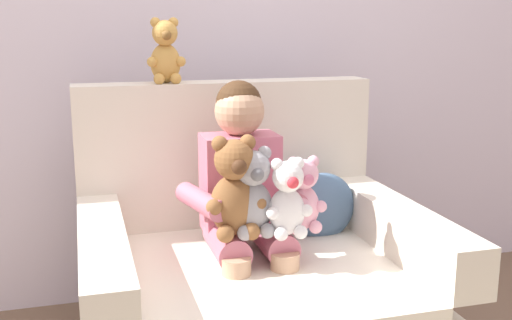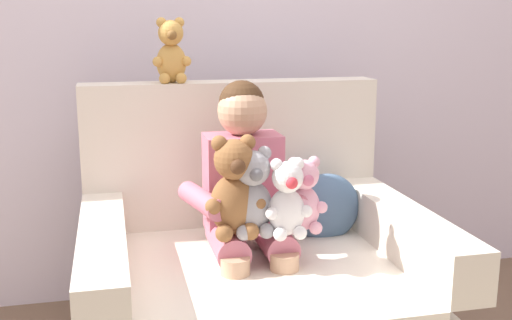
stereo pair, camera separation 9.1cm
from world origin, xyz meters
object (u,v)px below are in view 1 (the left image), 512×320
Objects in this scene: plush_pink at (303,196)px; throw_pillow at (321,207)px; armchair at (252,287)px; plush_brown at (234,190)px; plush_grey at (253,194)px; plush_honey_on_backrest at (165,53)px; seated_child at (245,191)px; plush_white at (288,200)px.

throw_pillow is at bearing 69.07° from plush_pink.
armchair is 3.46× the size of plush_brown.
plush_honey_on_backrest is (-0.19, 0.48, 0.42)m from plush_grey.
seated_child is at bearing 89.47° from plush_grey.
armchair is at bearing 152.02° from plush_pink.
plush_brown is (-0.07, -0.14, 0.05)m from seated_child.
armchair reaches higher than plush_grey.
plush_grey is 1.16× the size of plush_pink.
seated_child is at bearing 147.47° from plush_pink.
plush_honey_on_backrest is 0.80m from throw_pillow.
plush_brown is 1.25× the size of throw_pillow.
plush_brown is at bearing 179.44° from plush_grey.
throw_pillow is (0.39, 0.24, -0.16)m from plush_brown.
plush_white is at bearing -15.43° from plush_grey.
plush_pink reaches higher than throw_pillow.
seated_child is at bearing -56.71° from plush_honey_on_backrest.
throw_pillow is (0.17, 0.25, -0.12)m from plush_pink.
armchair is at bearing -155.96° from throw_pillow.
plush_honey_on_backrest is at bearing 121.23° from armchair.
plush_grey reaches higher than plush_pink.
plush_grey is (-0.03, -0.11, 0.36)m from armchair.
plush_brown is 0.64m from plush_honey_on_backrest.
plush_grey is 0.11m from plush_white.
plush_pink is at bearing -37.36° from seated_child.
plush_pink is (0.15, -0.15, 0.01)m from seated_child.
plush_white is 1.02× the size of plush_pink.
throw_pillow is (0.53, -0.23, -0.56)m from plush_honey_on_backrest.
plush_brown is at bearing -170.13° from plush_pink.
plush_honey_on_backrest reaches higher than throw_pillow.
seated_child is 3.47× the size of plush_honey_on_backrest.
plush_grey is 1.21× the size of plush_honey_on_backrest.
armchair is 0.40m from throw_pillow.
plush_brown reaches higher than plush_white.
plush_honey_on_backrest reaches higher than seated_child.
armchair reaches higher than plush_brown.
plush_brown is at bearing -72.70° from plush_honey_on_backrest.
armchair is 0.41m from plush_brown.
armchair is 0.39m from plush_white.
plush_grey is (-0.01, -0.15, 0.03)m from seated_child.
armchair is at bearing -59.30° from seated_child.
throw_pillow is (0.30, 0.14, 0.22)m from armchair.
armchair is 4.34× the size of throw_pillow.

